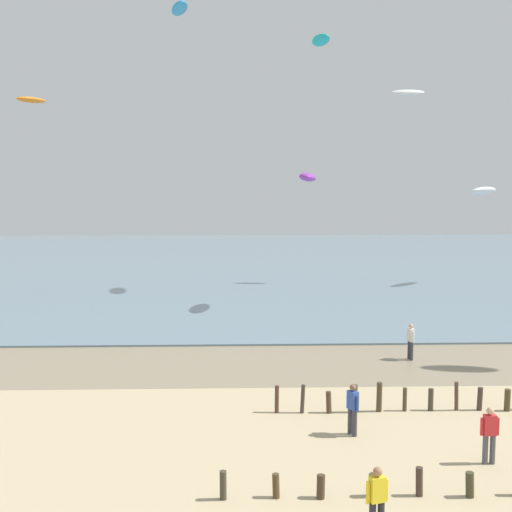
% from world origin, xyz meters
% --- Properties ---
extents(wet_sand_strip, '(120.00, 6.88, 0.01)m').
position_xyz_m(wet_sand_strip, '(0.00, 19.94, 0.00)').
color(wet_sand_strip, gray).
rests_on(wet_sand_strip, ground).
extents(sea, '(160.00, 70.00, 0.10)m').
position_xyz_m(sea, '(0.00, 58.38, 0.05)').
color(sea, slate).
rests_on(sea, ground).
extents(groyne_mid, '(15.56, 0.34, 0.79)m').
position_xyz_m(groyne_mid, '(4.95, 7.10, 0.33)').
color(groyne_mid, '#403A2C').
rests_on(groyne_mid, ground).
extents(groyne_far, '(13.09, 0.36, 1.09)m').
position_xyz_m(groyne_far, '(6.08, 13.59, 0.47)').
color(groyne_far, '#493229').
rests_on(groyne_far, ground).
extents(person_nearest_camera, '(0.37, 0.50, 1.71)m').
position_xyz_m(person_nearest_camera, '(1.70, 11.40, 0.92)').
color(person_nearest_camera, '#383842').
rests_on(person_nearest_camera, ground).
extents(person_by_waterline, '(0.30, 0.56, 1.71)m').
position_xyz_m(person_by_waterline, '(6.03, 20.56, 0.92)').
color(person_by_waterline, '#383842').
rests_on(person_by_waterline, ground).
extents(person_far_down_beach, '(0.55, 0.31, 1.71)m').
position_xyz_m(person_far_down_beach, '(1.16, 5.11, 0.92)').
color(person_far_down_beach, '#232328').
rests_on(person_far_down_beach, ground).
extents(person_trailing_behind, '(0.57, 0.22, 1.71)m').
position_xyz_m(person_trailing_behind, '(5.31, 9.06, 0.92)').
color(person_trailing_behind, '#4C4C56').
rests_on(person_trailing_behind, ground).
extents(kite_aloft_3, '(1.68, 3.30, 0.91)m').
position_xyz_m(kite_aloft_3, '(4.15, 40.23, 18.57)').
color(kite_aloft_3, '#19B2B7').
extents(kite_aloft_5, '(2.21, 2.44, 0.54)m').
position_xyz_m(kite_aloft_5, '(-17.36, 41.59, 14.38)').
color(kite_aloft_5, orange).
extents(kite_aloft_7, '(2.68, 1.12, 0.67)m').
position_xyz_m(kite_aloft_7, '(11.55, 43.70, 15.32)').
color(kite_aloft_7, white).
extents(kite_aloft_8, '(1.03, 2.19, 0.49)m').
position_xyz_m(kite_aloft_8, '(-4.39, 19.18, 15.42)').
color(kite_aloft_8, '#2384D1').
extents(kite_aloft_10, '(3.49, 3.36, 0.93)m').
position_xyz_m(kite_aloft_10, '(17.51, 42.71, 7.57)').
color(kite_aloft_10, white).
extents(kite_aloft_11, '(1.55, 3.51, 0.70)m').
position_xyz_m(kite_aloft_11, '(2.50, 33.02, 8.57)').
color(kite_aloft_11, purple).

